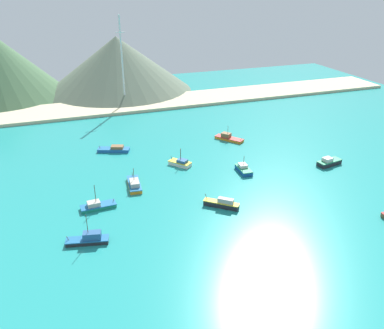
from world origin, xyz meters
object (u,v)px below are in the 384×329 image
at_px(fishing_boat_6, 228,138).
at_px(fishing_boat_7, 222,204).
at_px(fishing_boat_8, 244,169).
at_px(fishing_boat_3, 180,163).
at_px(radio_tower, 122,62).
at_px(fishing_boat_4, 89,239).
at_px(fishing_boat_0, 97,206).
at_px(fishing_boat_2, 114,149).
at_px(fishing_boat_5, 134,184).
at_px(fishing_boat_9, 329,162).

xyz_separation_m(fishing_boat_6, fishing_boat_7, (-19.78, -40.17, 0.21)).
xyz_separation_m(fishing_boat_6, fishing_boat_8, (-6.16, -24.29, 0.08)).
xyz_separation_m(fishing_boat_7, fishing_boat_8, (13.61, 15.88, -0.13)).
xyz_separation_m(fishing_boat_3, fishing_boat_6, (22.02, 14.04, -0.04)).
bearing_deg(fishing_boat_6, radio_tower, 116.85).
bearing_deg(fishing_boat_4, fishing_boat_8, 23.26).
height_order(fishing_boat_4, fishing_boat_8, fishing_boat_4).
bearing_deg(fishing_boat_8, fishing_boat_0, -171.66).
bearing_deg(fishing_boat_2, fishing_boat_3, -45.89).
xyz_separation_m(fishing_boat_0, radio_tower, (22.59, 81.88, 18.54)).
bearing_deg(fishing_boat_4, fishing_boat_6, 40.21).
height_order(fishing_boat_4, fishing_boat_5, fishing_boat_4).
height_order(fishing_boat_6, fishing_boat_8, fishing_boat_6).
xyz_separation_m(fishing_boat_5, fishing_boat_8, (31.65, -1.52, 0.00)).
relative_size(fishing_boat_5, fishing_boat_7, 1.20).
xyz_separation_m(fishing_boat_0, fishing_boat_9, (68.58, 1.90, 0.22)).
height_order(fishing_boat_7, radio_tower, radio_tower).
bearing_deg(fishing_boat_4, fishing_boat_5, 56.16).
bearing_deg(radio_tower, fishing_boat_2, -104.93).
bearing_deg(fishing_boat_6, fishing_boat_0, -147.88).
relative_size(fishing_boat_4, fishing_boat_8, 1.35).
bearing_deg(fishing_boat_8, fishing_boat_2, 139.82).
bearing_deg(fishing_boat_4, fishing_boat_9, 12.07).
xyz_separation_m(fishing_boat_0, fishing_boat_7, (28.82, -9.66, 0.26)).
relative_size(fishing_boat_0, radio_tower, 0.23).
relative_size(fishing_boat_4, fishing_boat_9, 1.13).
bearing_deg(radio_tower, fishing_boat_7, -86.11).
height_order(fishing_boat_6, fishing_boat_7, fishing_boat_6).
height_order(fishing_boat_7, fishing_boat_9, fishing_boat_7).
bearing_deg(fishing_boat_3, fishing_boat_5, -151.10).
bearing_deg(fishing_boat_0, fishing_boat_4, -104.42).
bearing_deg(radio_tower, fishing_boat_9, -60.10).
xyz_separation_m(fishing_boat_3, radio_tower, (-3.98, 65.41, 18.45)).
bearing_deg(fishing_boat_8, radio_tower, 104.69).
distance_m(fishing_boat_4, fishing_boat_6, 68.18).
xyz_separation_m(fishing_boat_3, fishing_boat_5, (-15.80, -8.72, 0.04)).
distance_m(fishing_boat_5, fishing_boat_9, 58.10).
distance_m(fishing_boat_2, radio_tower, 53.11).
distance_m(fishing_boat_3, fishing_boat_7, 26.23).
bearing_deg(fishing_boat_2, fishing_boat_4, -105.64).
bearing_deg(fishing_boat_3, fishing_boat_8, -32.88).
bearing_deg(fishing_boat_2, fishing_boat_5, -87.80).
bearing_deg(fishing_boat_2, fishing_boat_8, -40.18).
bearing_deg(fishing_boat_5, fishing_boat_2, 92.20).
relative_size(fishing_boat_2, fishing_boat_3, 1.50).
bearing_deg(fishing_boat_6, fishing_boat_4, -139.79).
relative_size(fishing_boat_0, fishing_boat_2, 0.81).
xyz_separation_m(fishing_boat_0, fishing_boat_3, (26.58, 16.47, 0.10)).
distance_m(fishing_boat_2, fishing_boat_3, 24.14).
distance_m(fishing_boat_4, fishing_boat_8, 49.96).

